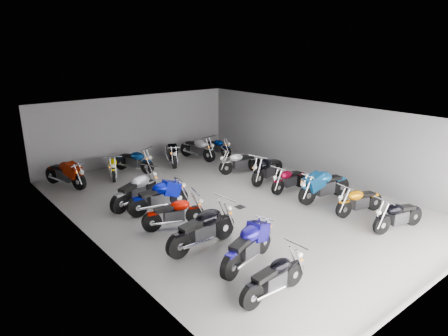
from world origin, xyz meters
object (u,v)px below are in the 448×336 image
Objects in this scene: motorcycle_right_b at (359,201)px; motorcycle_back_f at (216,147)px; motorcycle_back_b at (113,166)px; motorcycle_back_e at (198,148)px; motorcycle_right_d at (289,179)px; motorcycle_right_e at (267,169)px; motorcycle_left_d at (175,213)px; motorcycle_left_f at (136,190)px; motorcycle_back_a at (65,174)px; drain_grate at (240,207)px; motorcycle_left_e at (159,197)px; motorcycle_left_c at (203,229)px; motorcycle_back_c at (134,161)px; motorcycle_back_d at (171,153)px; motorcycle_right_a at (398,215)px; motorcycle_right_f at (240,162)px; motorcycle_left_b at (248,245)px; motorcycle_left_a at (274,277)px; motorcycle_right_c at (324,186)px.

motorcycle_back_f is at bearing 6.40° from motorcycle_right_b.
motorcycle_back_e is at bearing -157.18° from motorcycle_back_b.
motorcycle_right_e is (0.15, 1.33, 0.08)m from motorcycle_right_d.
motorcycle_back_b is at bearing -169.21° from motorcycle_left_d.
motorcycle_left_f is 3.79m from motorcycle_back_a.
motorcycle_left_f is (-2.72, 2.46, 0.55)m from drain_grate.
motorcycle_back_a is (-1.62, 4.56, 0.01)m from motorcycle_left_e.
motorcycle_left_d is 1.01× the size of motorcycle_right_d.
motorcycle_left_c is at bearing 107.31° from motorcycle_back_b.
motorcycle_right_d is 7.48m from motorcycle_back_b.
motorcycle_right_d is at bearing 95.69° from motorcycle_back_c.
motorcycle_back_d is at bearing 12.72° from motorcycle_right_d.
motorcycle_left_f is 1.07× the size of motorcycle_back_d.
motorcycle_right_a is 1.02× the size of motorcycle_right_b.
motorcycle_left_d is 5.52m from motorcycle_right_e.
motorcycle_left_e is 1.17× the size of motorcycle_back_b.
motorcycle_right_e is at bearing 84.24° from motorcycle_back_e.
drain_grate is at bearing 154.27° from motorcycle_right_f.
motorcycle_back_e is at bearing 155.91° from motorcycle_left_d.
motorcycle_right_a is at bearing 66.29° from motorcycle_left_d.
motorcycle_left_f is 3.56m from motorcycle_back_b.
motorcycle_right_d is at bearing 78.24° from motorcycle_left_e.
motorcycle_back_d is at bearing 43.42° from motorcycle_right_f.
motorcycle_left_b is at bearing 79.75° from motorcycle_back_a.
motorcycle_left_e is at bearing -0.19° from motorcycle_left_f.
motorcycle_right_a is (5.28, -6.86, -0.08)m from motorcycle_left_f.
motorcycle_right_e is at bearing 59.13° from motorcycle_left_f.
motorcycle_back_e is 1.16m from motorcycle_back_f.
motorcycle_left_b is 3.09m from motorcycle_left_d.
drain_grate is 0.16× the size of motorcycle_left_a.
motorcycle_right_d is at bearing 12.27° from motorcycle_right_a.
motorcycle_right_c is at bearing 7.83° from motorcycle_right_a.
motorcycle_left_c is (0.11, 2.86, 0.09)m from motorcycle_left_a.
motorcycle_left_a is 10.35m from motorcycle_back_b.
motorcycle_right_b is 1.06× the size of motorcycle_back_f.
motorcycle_right_c is at bearing 8.90° from motorcycle_right_b.
motorcycle_right_a reaches higher than motorcycle_right_d.
motorcycle_right_d is (0.01, 4.43, -0.02)m from motorcycle_right_a.
motorcycle_back_e is (5.11, 5.88, 0.07)m from motorcycle_left_d.
drain_grate is 0.16× the size of motorcycle_right_d.
motorcycle_right_a is at bearing 101.75° from motorcycle_back_a.
motorcycle_left_e is 4.49m from motorcycle_back_b.
motorcycle_right_a is 10.43m from motorcycle_back_f.
motorcycle_left_c reaches higher than drain_grate.
motorcycle_left_e is 0.99× the size of motorcycle_right_e.
motorcycle_right_e is 4.60m from motorcycle_back_e.
motorcycle_right_f is 1.09× the size of motorcycle_back_f.
motorcycle_left_c is 1.18× the size of motorcycle_right_f.
motorcycle_right_c is at bearing -27.24° from drain_grate.
motorcycle_right_c is at bearing 65.01° from motorcycle_left_e.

